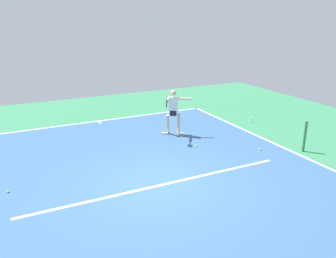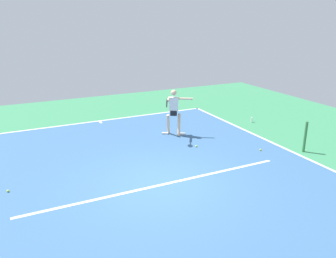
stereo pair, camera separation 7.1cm
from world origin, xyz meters
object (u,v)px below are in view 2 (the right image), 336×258
Objects in this scene: tennis_ball_centre_court at (260,150)px; tennis_ball_by_baseline at (8,191)px; water_bottle at (252,120)px; tennis_player at (174,109)px; tennis_ball_far_corner at (196,146)px; net_post at (305,137)px.

tennis_ball_by_baseline is (7.86, -0.58, 0.00)m from tennis_ball_centre_court.
tennis_player is at bearing 0.26° from water_bottle.
tennis_ball_far_corner and tennis_ball_centre_court have the same top height.
tennis_ball_far_corner is 3.96m from water_bottle.
tennis_ball_by_baseline is (5.91, 2.17, -0.99)m from tennis_player.
tennis_player reaches higher than water_bottle.
tennis_player reaches higher than tennis_ball_centre_court.
net_post is at bearing 80.36° from water_bottle.
water_bottle is (-1.84, -2.77, 0.08)m from tennis_ball_centre_court.
tennis_ball_far_corner is at bearing 22.66° from water_bottle.
tennis_ball_far_corner is 6.09m from tennis_ball_by_baseline.
tennis_player reaches higher than tennis_ball_far_corner.
tennis_ball_far_corner and tennis_ball_by_baseline have the same top height.
tennis_player is (3.20, -3.44, 0.49)m from net_post.
water_bottle reaches higher than tennis_ball_far_corner.
tennis_ball_centre_court is 0.30× the size of water_bottle.
tennis_ball_by_baseline is at bearing 6.27° from tennis_ball_far_corner.
tennis_player is 27.00× the size of tennis_ball_by_baseline.
tennis_ball_centre_court is (-1.81, 1.25, 0.00)m from tennis_ball_far_corner.
tennis_ball_centre_court is at bearing 175.75° from tennis_ball_by_baseline.
water_bottle is at bearing -157.34° from tennis_ball_far_corner.
tennis_ball_by_baseline is 9.95m from water_bottle.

